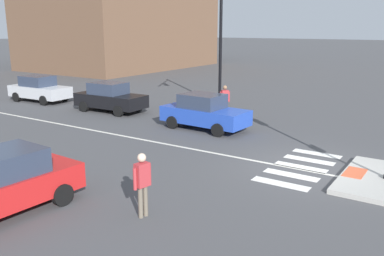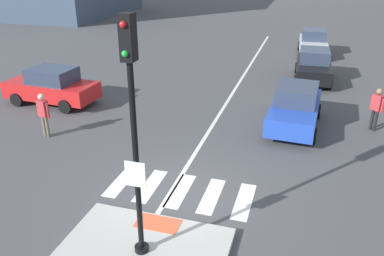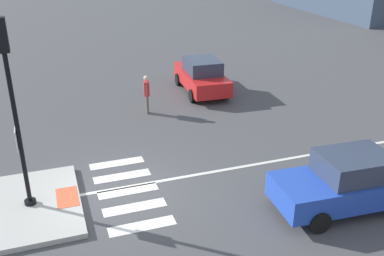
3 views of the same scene
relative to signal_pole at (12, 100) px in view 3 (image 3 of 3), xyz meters
The scene contains 12 objects.
ground_plane 4.13m from the signal_pole, 90.00° to the left, with size 300.00×300.00×0.00m, color #474749.
traffic_island 3.17m from the signal_pole, 90.00° to the left, with size 3.75×2.69×0.15m, color #B2AFA8.
tactile_pad_front 3.25m from the signal_pole, 90.00° to the left, with size 1.10×0.60×0.01m, color #DB5B38.
signal_pole is the anchor object (origin of this frame).
crosswalk_stripe_a 4.64m from the signal_pole, 123.68° to the left, with size 0.44×1.80×0.01m, color silver.
crosswalk_stripe_b 4.35m from the signal_pole, 108.43° to the left, with size 0.44×1.80×0.01m, color silver.
crosswalk_stripe_c 4.25m from the signal_pole, 90.00° to the left, with size 0.44×1.80×0.01m, color silver.
crosswalk_stripe_d 4.35m from the signal_pole, 71.57° to the left, with size 0.44×1.80×0.01m, color silver.
crosswalk_stripe_e 4.64m from the signal_pole, 56.32° to the left, with size 0.44×1.80×0.01m, color silver.
car_blue_eastbound_mid 9.17m from the signal_pole, 71.35° to the left, with size 2.02×4.19×1.64m.
car_red_cross_left 11.34m from the signal_pole, 134.09° to the left, with size 4.19×2.01×1.64m.
pedestrian_at_curb_left 7.92m from the signal_pole, 140.60° to the left, with size 0.54×0.28×1.67m.
Camera 3 is at (11.40, -1.72, 7.13)m, focal length 41.54 mm.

